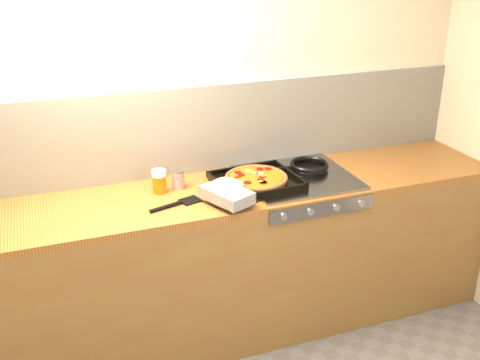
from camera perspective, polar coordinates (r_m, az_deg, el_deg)
name	(u,v)px	position (r m, az deg, el deg)	size (l,w,h in m)	color
room_shell	(204,129)	(3.17, -3.64, 5.14)	(3.20, 3.20, 3.20)	white
counter_run	(222,262)	(3.21, -1.81, -8.33)	(3.20, 0.62, 0.90)	brown
stovetop	(297,178)	(3.16, 5.84, 0.25)	(0.60, 0.56, 0.02)	gray
pizza_on_tray	(248,183)	(2.97, 0.77, -0.27)	(0.58, 0.53, 0.07)	black
frying_pan	(308,166)	(3.24, 6.96, 1.38)	(0.37, 0.23, 0.04)	black
tomato_can	(178,179)	(3.02, -6.32, 0.08)	(0.09, 0.09, 0.10)	#B00E1D
juice_glass	(159,181)	(2.97, -8.21, -0.12)	(0.08, 0.08, 0.13)	#D6620C
wooden_spoon	(250,173)	(3.19, 1.02, 0.74)	(0.30, 0.06, 0.02)	olive
black_spatula	(176,204)	(2.84, -6.50, -2.44)	(0.28, 0.13, 0.02)	black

